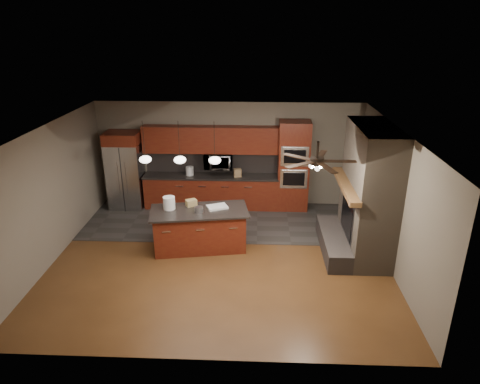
{
  "coord_description": "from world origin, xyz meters",
  "views": [
    {
      "loc": [
        0.76,
        -7.98,
        4.72
      ],
      "look_at": [
        0.39,
        0.6,
        1.28
      ],
      "focal_mm": 32.0,
      "sensor_mm": 36.0,
      "label": 1
    }
  ],
  "objects_px": {
    "microwave": "(218,161)",
    "paint_tray": "(217,207)",
    "oven_tower": "(293,166)",
    "white_bucket": "(169,203)",
    "paint_can": "(199,210)",
    "kitchen_island": "(200,229)",
    "counter_bucket": "(190,171)",
    "counter_box": "(237,173)",
    "refrigerator": "(126,170)",
    "cardboard_box": "(191,203)"
  },
  "relations": [
    {
      "from": "oven_tower",
      "to": "white_bucket",
      "type": "distance_m",
      "value": 3.62
    },
    {
      "from": "white_bucket",
      "to": "cardboard_box",
      "type": "distance_m",
      "value": 0.49
    },
    {
      "from": "refrigerator",
      "to": "cardboard_box",
      "type": "xyz_separation_m",
      "value": [
        2.05,
        -1.98,
        -0.04
      ]
    },
    {
      "from": "kitchen_island",
      "to": "oven_tower",
      "type": "bearing_deg",
      "value": 36.9
    },
    {
      "from": "kitchen_island",
      "to": "paint_can",
      "type": "relative_size",
      "value": 12.06
    },
    {
      "from": "refrigerator",
      "to": "white_bucket",
      "type": "xyz_separation_m",
      "value": [
        1.6,
        -2.18,
        0.02
      ]
    },
    {
      "from": "refrigerator",
      "to": "white_bucket",
      "type": "height_order",
      "value": "refrigerator"
    },
    {
      "from": "refrigerator",
      "to": "counter_box",
      "type": "bearing_deg",
      "value": 0.6
    },
    {
      "from": "oven_tower",
      "to": "counter_bucket",
      "type": "distance_m",
      "value": 2.74
    },
    {
      "from": "kitchen_island",
      "to": "white_bucket",
      "type": "bearing_deg",
      "value": 166.89
    },
    {
      "from": "microwave",
      "to": "counter_box",
      "type": "relative_size",
      "value": 3.47
    },
    {
      "from": "white_bucket",
      "to": "paint_can",
      "type": "xyz_separation_m",
      "value": [
        0.66,
        -0.15,
        -0.08
      ]
    },
    {
      "from": "kitchen_island",
      "to": "cardboard_box",
      "type": "xyz_separation_m",
      "value": [
        -0.2,
        0.23,
        0.53
      ]
    },
    {
      "from": "paint_can",
      "to": "paint_tray",
      "type": "distance_m",
      "value": 0.45
    },
    {
      "from": "paint_can",
      "to": "counter_box",
      "type": "distance_m",
      "value": 2.47
    },
    {
      "from": "kitchen_island",
      "to": "paint_can",
      "type": "distance_m",
      "value": 0.53
    },
    {
      "from": "oven_tower",
      "to": "paint_can",
      "type": "bearing_deg",
      "value": -132.14
    },
    {
      "from": "oven_tower",
      "to": "counter_bucket",
      "type": "bearing_deg",
      "value": 179.85
    },
    {
      "from": "paint_can",
      "to": "oven_tower",
      "type": "bearing_deg",
      "value": 47.86
    },
    {
      "from": "cardboard_box",
      "to": "counter_box",
      "type": "relative_size",
      "value": 1.07
    },
    {
      "from": "oven_tower",
      "to": "paint_can",
      "type": "height_order",
      "value": "oven_tower"
    },
    {
      "from": "microwave",
      "to": "paint_tray",
      "type": "distance_m",
      "value": 2.24
    },
    {
      "from": "white_bucket",
      "to": "counter_bucket",
      "type": "distance_m",
      "value": 2.26
    },
    {
      "from": "cardboard_box",
      "to": "counter_box",
      "type": "bearing_deg",
      "value": 35.37
    },
    {
      "from": "kitchen_island",
      "to": "paint_tray",
      "type": "distance_m",
      "value": 0.63
    },
    {
      "from": "counter_bucket",
      "to": "counter_box",
      "type": "xyz_separation_m",
      "value": [
        1.28,
        -0.05,
        -0.01
      ]
    },
    {
      "from": "kitchen_island",
      "to": "microwave",
      "type": "bearing_deg",
      "value": 75.4
    },
    {
      "from": "white_bucket",
      "to": "paint_can",
      "type": "relative_size",
      "value": 1.5
    },
    {
      "from": "paint_can",
      "to": "refrigerator",
      "type": "bearing_deg",
      "value": 134.17
    },
    {
      "from": "paint_tray",
      "to": "microwave",
      "type": "bearing_deg",
      "value": 71.34
    },
    {
      "from": "paint_can",
      "to": "counter_box",
      "type": "xyz_separation_m",
      "value": [
        0.71,
        2.36,
        0.02
      ]
    },
    {
      "from": "oven_tower",
      "to": "white_bucket",
      "type": "xyz_separation_m",
      "value": [
        -2.84,
        -2.25,
        -0.13
      ]
    },
    {
      "from": "microwave",
      "to": "paint_can",
      "type": "relative_size",
      "value": 3.96
    },
    {
      "from": "microwave",
      "to": "paint_tray",
      "type": "relative_size",
      "value": 1.71
    },
    {
      "from": "oven_tower",
      "to": "kitchen_island",
      "type": "bearing_deg",
      "value": -133.67
    },
    {
      "from": "cardboard_box",
      "to": "white_bucket",
      "type": "bearing_deg",
      "value": 173.03
    },
    {
      "from": "microwave",
      "to": "white_bucket",
      "type": "xyz_separation_m",
      "value": [
        -0.86,
        -2.31,
        -0.24
      ]
    },
    {
      "from": "paint_can",
      "to": "cardboard_box",
      "type": "height_order",
      "value": "cardboard_box"
    },
    {
      "from": "microwave",
      "to": "paint_can",
      "type": "bearing_deg",
      "value": -94.64
    },
    {
      "from": "microwave",
      "to": "kitchen_island",
      "type": "bearing_deg",
      "value": -95.17
    },
    {
      "from": "white_bucket",
      "to": "oven_tower",
      "type": "bearing_deg",
      "value": 38.39
    },
    {
      "from": "paint_can",
      "to": "cardboard_box",
      "type": "bearing_deg",
      "value": 121.72
    },
    {
      "from": "oven_tower",
      "to": "counter_bucket",
      "type": "height_order",
      "value": "oven_tower"
    },
    {
      "from": "kitchen_island",
      "to": "counter_box",
      "type": "xyz_separation_m",
      "value": [
        0.72,
        2.25,
        0.54
      ]
    },
    {
      "from": "paint_can",
      "to": "paint_tray",
      "type": "xyz_separation_m",
      "value": [
        0.37,
        0.26,
        -0.04
      ]
    },
    {
      "from": "microwave",
      "to": "paint_can",
      "type": "xyz_separation_m",
      "value": [
        -0.2,
        -2.46,
        -0.32
      ]
    },
    {
      "from": "paint_can",
      "to": "counter_bucket",
      "type": "bearing_deg",
      "value": 103.17
    },
    {
      "from": "paint_tray",
      "to": "counter_bucket",
      "type": "height_order",
      "value": "counter_bucket"
    },
    {
      "from": "white_bucket",
      "to": "counter_box",
      "type": "height_order",
      "value": "white_bucket"
    },
    {
      "from": "white_bucket",
      "to": "cardboard_box",
      "type": "relative_size",
      "value": 1.23
    }
  ]
}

